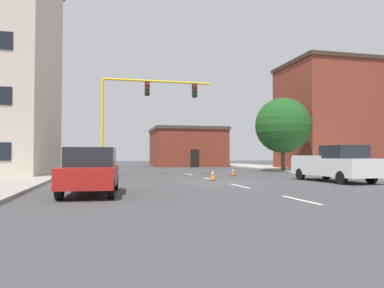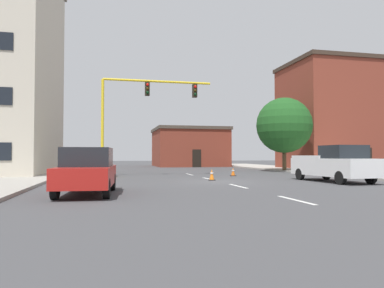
{
  "view_description": "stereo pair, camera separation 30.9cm",
  "coord_description": "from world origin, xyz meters",
  "views": [
    {
      "loc": [
        -6.14,
        -19.22,
        1.45
      ],
      "look_at": [
        -0.35,
        5.49,
        2.26
      ],
      "focal_mm": 33.92,
      "sensor_mm": 36.0,
      "label": 1
    },
    {
      "loc": [
        -5.84,
        -19.29,
        1.45
      ],
      "look_at": [
        -0.35,
        5.49,
        2.26
      ],
      "focal_mm": 33.92,
      "sensor_mm": 36.0,
      "label": 2
    }
  ],
  "objects": [
    {
      "name": "lane_stripe_seg_2",
      "position": [
        0.0,
        -3.0,
        0.0
      ],
      "size": [
        0.16,
        2.4,
        0.01
      ],
      "primitive_type": "cube",
      "color": "silver",
      "rests_on": "ground_plane"
    },
    {
      "name": "lane_stripe_seg_4",
      "position": [
        0.0,
        8.0,
        0.0
      ],
      "size": [
        0.16,
        2.4,
        0.01
      ],
      "primitive_type": "cube",
      "color": "silver",
      "rests_on": "ground_plane"
    },
    {
      "name": "lane_stripe_seg_1",
      "position": [
        0.0,
        -8.5,
        0.0
      ],
      "size": [
        0.16,
        2.4,
        0.01
      ],
      "primitive_type": "cube",
      "color": "silver",
      "rests_on": "ground_plane"
    },
    {
      "name": "tree_right_mid",
      "position": [
        9.36,
        10.8,
        4.17
      ],
      "size": [
        5.01,
        5.01,
        6.68
      ],
      "color": "#4C3823",
      "rests_on": "ground_plane"
    },
    {
      "name": "traffic_cone_roadside_a",
      "position": [
        2.56,
        5.17,
        0.29
      ],
      "size": [
        0.36,
        0.36,
        0.6
      ],
      "color": "black",
      "rests_on": "ground_plane"
    },
    {
      "name": "sidewalk_right",
      "position": [
        12.17,
        8.0,
        0.07
      ],
      "size": [
        6.0,
        56.0,
        0.14
      ],
      "primitive_type": "cube",
      "color": "#B2ADA3",
      "rests_on": "ground_plane"
    },
    {
      "name": "traffic_cone_roadside_b",
      "position": [
        -0.13,
        1.16,
        0.32
      ],
      "size": [
        0.36,
        0.36,
        0.66
      ],
      "color": "black",
      "rests_on": "ground_plane"
    },
    {
      "name": "traffic_signal_gantry",
      "position": [
        -5.41,
        6.37,
        2.22
      ],
      "size": [
        8.59,
        1.2,
        6.83
      ],
      "color": "yellow",
      "rests_on": "ground_plane"
    },
    {
      "name": "lane_stripe_seg_3",
      "position": [
        0.0,
        2.5,
        0.0
      ],
      "size": [
        0.16,
        2.4,
        0.01
      ],
      "primitive_type": "cube",
      "color": "silver",
      "rests_on": "ground_plane"
    },
    {
      "name": "building_brick_center",
      "position": [
        4.44,
        29.05,
        2.59
      ],
      "size": [
        9.42,
        9.54,
        5.16
      ],
      "color": "brown",
      "rests_on": "ground_plane"
    },
    {
      "name": "pickup_truck_white",
      "position": [
        6.08,
        -1.49,
        0.97
      ],
      "size": [
        2.24,
        5.49,
        1.99
      ],
      "color": "white",
      "rests_on": "ground_plane"
    },
    {
      "name": "building_row_right",
      "position": [
        17.82,
        14.83,
        5.63
      ],
      "size": [
        11.32,
        8.47,
        11.24
      ],
      "color": "brown",
      "rests_on": "ground_plane"
    },
    {
      "name": "sidewalk_left",
      "position": [
        -12.17,
        8.0,
        0.07
      ],
      "size": [
        6.0,
        56.0,
        0.14
      ],
      "primitive_type": "cube",
      "color": "#9E998E",
      "rests_on": "ground_plane"
    },
    {
      "name": "sedan_red_near_left",
      "position": [
        -6.73,
        -5.2,
        0.89
      ],
      "size": [
        2.14,
        4.61,
        1.74
      ],
      "color": "#B21E19",
      "rests_on": "ground_plane"
    },
    {
      "name": "ground_plane",
      "position": [
        0.0,
        0.0,
        0.0
      ],
      "size": [
        160.0,
        160.0,
        0.0
      ],
      "primitive_type": "plane",
      "color": "#424244"
    }
  ]
}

